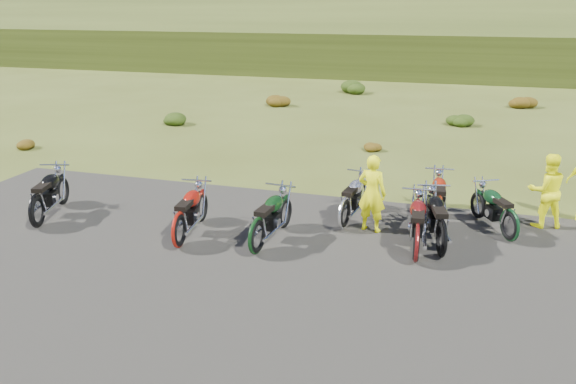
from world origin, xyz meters
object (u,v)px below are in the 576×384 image
(motorcycle_3, at_px, (344,229))
(motorcycle_7, at_px, (507,242))
(motorcycle_0, at_px, (40,228))
(person_middle, at_px, (372,195))

(motorcycle_3, distance_m, motorcycle_7, 3.55)
(motorcycle_0, bearing_deg, motorcycle_3, -90.43)
(motorcycle_0, height_order, motorcycle_7, motorcycle_0)
(motorcycle_3, relative_size, motorcycle_7, 1.03)
(motorcycle_7, relative_size, person_middle, 1.14)
(motorcycle_0, xyz_separation_m, motorcycle_7, (10.23, 2.28, 0.00))
(person_middle, bearing_deg, motorcycle_3, 16.40)
(motorcycle_3, bearing_deg, person_middle, -78.68)
(motorcycle_0, height_order, motorcycle_3, motorcycle_0)
(motorcycle_3, height_order, person_middle, person_middle)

